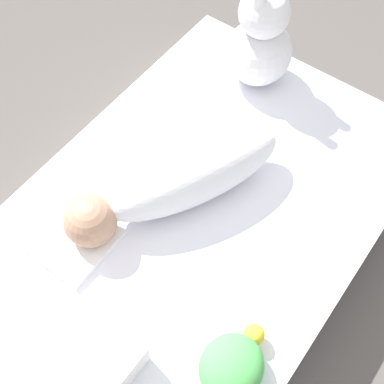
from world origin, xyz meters
The scene contains 7 objects.
ground_plane centered at (0.00, 0.00, 0.00)m, with size 12.00×12.00×0.00m, color #514C47.
bed_mattress centered at (0.00, 0.00, 0.09)m, with size 1.25×0.80×0.19m.
burp_cloth centered at (-0.23, 0.18, 0.20)m, with size 0.18×0.18×0.02m.
swaddled_baby centered at (0.02, 0.06, 0.26)m, with size 0.55×0.35×0.15m.
pillow centered at (-0.49, 0.03, 0.23)m, with size 0.31×0.34×0.08m.
bunny_plush centered at (0.49, 0.13, 0.33)m, with size 0.19×0.19×0.35m.
turtle_plush centered at (-0.25, -0.29, 0.23)m, with size 0.18×0.13×0.08m.
Camera 1 is at (-0.52, -0.39, 1.35)m, focal length 50.00 mm.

